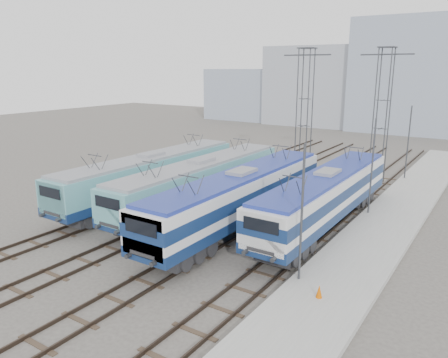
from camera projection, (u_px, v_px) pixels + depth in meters
ground at (141, 258)px, 24.35m from camera, size 160.00×160.00×0.00m
platform at (367, 248)px, 25.35m from camera, size 4.00×70.00×0.30m
locomotive_far_left at (150, 174)px, 33.96m from camera, size 2.87×18.13×3.41m
locomotive_center_left at (200, 181)px, 31.95m from camera, size 2.85×17.99×3.39m
locomotive_center_right at (240, 195)px, 28.13m from camera, size 2.92×18.46×3.47m
locomotive_far_right at (325, 194)px, 28.44m from camera, size 2.83×17.90×3.36m
catenary_tower_west at (304, 108)px, 40.50m from camera, size 4.50×1.20×12.00m
catenary_tower_east at (382, 110)px, 38.65m from camera, size 4.50×1.20×12.00m
mast_front at (302, 217)px, 20.52m from camera, size 0.12×0.12×7.00m
mast_mid at (372, 169)px, 30.23m from camera, size 0.12×0.12×7.00m
mast_rear at (408, 144)px, 39.93m from camera, size 0.12×0.12×7.00m
safety_cone at (319, 291)px, 19.50m from camera, size 0.28×0.28×0.61m
building_west at (321, 86)px, 80.23m from camera, size 18.00×12.00×14.00m
building_center at (428, 76)px, 70.14m from camera, size 22.00×14.00×18.00m
building_far_west at (246, 94)px, 89.25m from camera, size 14.00×10.00×10.00m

